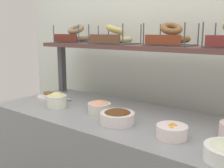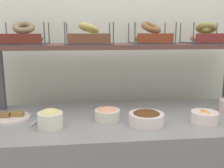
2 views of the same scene
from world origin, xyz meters
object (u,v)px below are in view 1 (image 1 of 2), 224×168
bowl_lox_spread (99,107)px  serving_spoon_near_plate (64,100)px  bowl_egg_salad (57,100)px  serving_plate_white (52,96)px  bagel_basket_cinnamon_raisin (170,38)px  bagel_basket_poppy (76,37)px  bagel_basket_plain (114,38)px  bowl_chocolate_spread (117,117)px  bowl_fruit_salad (172,131)px

bowl_lox_spread → serving_spoon_near_plate: 0.40m
bowl_egg_salad → serving_plate_white: (-0.25, 0.17, -0.04)m
bowl_lox_spread → serving_spoon_near_plate: bearing=171.6°
bowl_lox_spread → bowl_egg_salad: bowl_egg_salad is taller
bowl_lox_spread → bagel_basket_cinnamon_raisin: bearing=43.8°
serving_plate_white → bagel_basket_poppy: size_ratio=0.76×
bagel_basket_plain → bowl_egg_salad: bearing=-121.4°
bowl_chocolate_spread → bagel_basket_cinnamon_raisin: bearing=73.8°
bowl_lox_spread → bowl_egg_salad: size_ratio=1.09×
bowl_egg_salad → bowl_fruit_salad: bearing=-1.4°
bagel_basket_plain → bagel_basket_cinnamon_raisin: (0.42, 0.03, 0.00)m
bowl_fruit_salad → bowl_lox_spread: bearing=169.7°
bowl_chocolate_spread → serving_spoon_near_plate: bearing=166.1°
bowl_fruit_salad → bagel_basket_plain: (-0.64, 0.39, 0.44)m
bowl_fruit_salad → bagel_basket_cinnamon_raisin: bagel_basket_cinnamon_raisin is taller
serving_plate_white → bowl_fruit_salad: bearing=-9.5°
bowl_lox_spread → serving_plate_white: bowl_lox_spread is taller
bowl_chocolate_spread → serving_plate_white: (-0.78, 0.18, -0.03)m
serving_plate_white → bagel_basket_poppy: (0.06, 0.23, 0.47)m
bagel_basket_cinnamon_raisin → bowl_chocolate_spread: bearing=-106.2°
bowl_fruit_salad → serving_spoon_near_plate: bowl_fruit_salad is taller
bagel_basket_poppy → bowl_lox_spread: bearing=-31.7°
bowl_fruit_salad → serving_plate_white: 1.14m
serving_plate_white → bagel_basket_poppy: 0.52m
serving_plate_white → serving_spoon_near_plate: bearing=-9.7°
bowl_chocolate_spread → serving_spoon_near_plate: size_ratio=1.14×
bowl_lox_spread → bagel_basket_plain: bearing=108.0°
bowl_egg_salad → serving_plate_white: bearing=146.6°
bowl_lox_spread → bowl_chocolate_spread: (0.21, -0.09, 0.00)m
bowl_fruit_salad → bowl_egg_salad: size_ratio=1.13×
bowl_lox_spread → serving_plate_white: 0.58m
bowl_fruit_salad → bowl_chocolate_spread: bearing=178.7°
bowl_egg_salad → bagel_basket_poppy: 0.61m
bowl_egg_salad → bagel_basket_plain: (0.22, 0.37, 0.42)m
bowl_chocolate_spread → bagel_basket_plain: bearing=128.7°
bagel_basket_plain → bowl_lox_spread: bearing=-72.0°
bowl_fruit_salad → bagel_basket_cinnamon_raisin: size_ratio=0.54×
bagel_basket_poppy → bagel_basket_plain: bagel_basket_poppy is taller
bowl_lox_spread → bagel_basket_cinnamon_raisin: size_ratio=0.53×
serving_plate_white → serving_spoon_near_plate: (0.17, -0.03, -0.00)m
bowl_lox_spread → bowl_egg_salad: bearing=-166.1°
bagel_basket_plain → bagel_basket_cinnamon_raisin: size_ratio=1.09×
serving_plate_white → bagel_basket_plain: bearing=22.8°
bowl_fruit_salad → bowl_lox_spread: size_ratio=1.03×
bowl_fruit_salad → bowl_lox_spread: bowl_lox_spread is taller
bowl_fruit_salad → bowl_chocolate_spread: bowl_chocolate_spread is taller
bagel_basket_cinnamon_raisin → bagel_basket_plain: bearing=-176.3°
bowl_lox_spread → bagel_basket_plain: 0.53m
bagel_basket_plain → bagel_basket_poppy: bearing=176.5°
serving_plate_white → bagel_basket_poppy: bearing=74.5°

